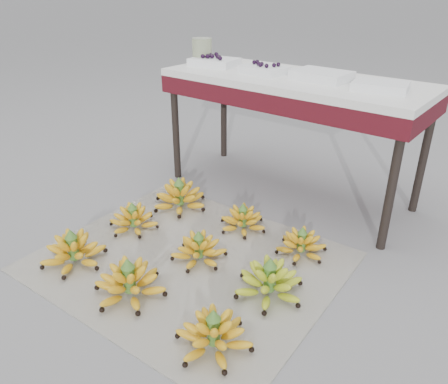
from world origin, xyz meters
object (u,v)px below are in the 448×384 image
Objects in this scene: bunch_front_left at (73,251)px; bunch_mid_left at (133,220)px; newspaper_mat at (189,261)px; vendor_table at (293,91)px; bunch_mid_right at (269,282)px; tray_right at (321,75)px; glass_jar at (202,51)px; bunch_mid_center at (199,250)px; tray_far_left at (214,61)px; tray_left at (264,69)px; bunch_back_left at (180,197)px; bunch_front_center at (130,283)px; bunch_front_right at (214,334)px; bunch_back_center at (243,220)px; tray_far_right at (380,86)px; bunch_back_right at (301,245)px.

bunch_front_left is 1.28× the size of bunch_mid_left.
vendor_table reaches higher than newspaper_mat.
bunch_mid_right is at bearing 4.52° from newspaper_mat.
glass_jar is at bearing -178.02° from tray_right.
tray_far_left is at bearing 146.69° from bunch_mid_center.
bunch_mid_center is 1.12× the size of tray_right.
tray_left is (-0.17, -0.03, 0.10)m from vendor_table.
bunch_back_left reaches higher than bunch_mid_center.
vendor_table is at bearing 72.48° from bunch_front_center.
bunch_mid_center is at bearing -86.04° from vendor_table.
bunch_front_right is 1.46m from tray_left.
bunch_front_right is 0.89m from bunch_mid_left.
bunch_mid_right is (0.79, 0.35, 0.00)m from bunch_front_left.
bunch_mid_right is at bearing 20.53° from bunch_mid_center.
bunch_back_center is 1.06× the size of tray_far_right.
glass_jar reaches higher than bunch_mid_right.
tray_far_right is at bearing 62.84° from newspaper_mat.
bunch_front_center is 0.26× the size of vendor_table.
bunch_front_center is 1.40× the size of tray_left.
tray_far_right is (0.32, -0.04, -0.00)m from tray_right.
bunch_front_left is 1.36m from vendor_table.
tray_right is 0.77m from glass_jar.
bunch_front_left reaches higher than bunch_back_right.
bunch_back_left is 0.90m from glass_jar.
bunch_mid_left is 0.81m from bunch_mid_right.
vendor_table is (-0.05, 0.51, 0.54)m from bunch_back_center.
bunch_back_left is at bearing -160.64° from bunch_back_center.
bunch_front_right is 1.03m from bunch_back_left.
glass_jar reaches higher than tray_far_left.
bunch_front_right is at bearing -26.74° from bunch_back_left.
tray_right is (-0.28, 0.86, 0.63)m from bunch_mid_right.
glass_jar is at bearing 150.78° from bunch_mid_center.
tray_right is at bearing 2.99° from tray_far_left.
bunch_back_right is (0.34, -0.01, -0.00)m from bunch_back_center.
bunch_mid_center is (0.03, 0.04, 0.05)m from newspaper_mat.
bunch_front_center reaches higher than bunch_back_right.
tray_far_right is at bearing -0.62° from glass_jar.
glass_jar reaches higher than vendor_table.
vendor_table is 5.19× the size of tray_far_right.
bunch_front_center is at bearing -77.12° from bunch_mid_center.
bunch_back_right is at bearing 12.75° from bunch_mid_left.
tray_far_left is at bearing 121.81° from bunch_back_left.
bunch_front_center is 1.09× the size of bunch_mid_right.
bunch_back_left is 1.24× the size of bunch_back_center.
bunch_mid_center is at bearing -10.09° from bunch_mid_left.
bunch_back_center is at bearing 27.95° from bunch_mid_left.
bunch_front_center is (-0.02, -0.31, 0.06)m from newspaper_mat.
tray_left is at bearing -179.63° from tray_far_right.
bunch_front_center is 2.47× the size of glass_jar.
bunch_front_left is 0.55m from bunch_mid_center.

